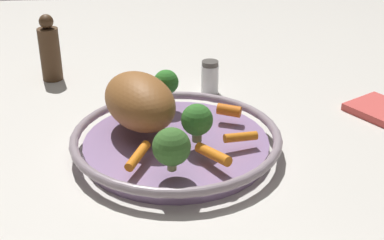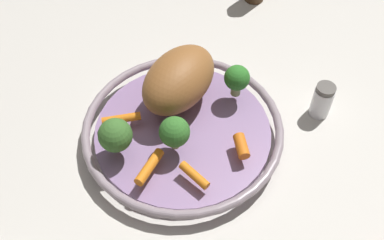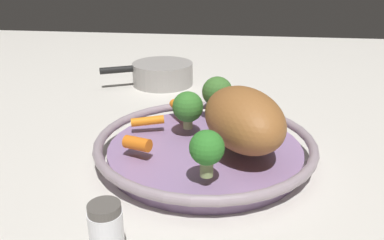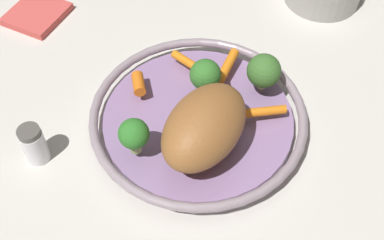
% 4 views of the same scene
% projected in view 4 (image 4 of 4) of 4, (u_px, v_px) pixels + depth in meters
% --- Properties ---
extents(ground_plane, '(2.19, 2.19, 0.00)m').
position_uv_depth(ground_plane, '(198.00, 126.00, 0.81)').
color(ground_plane, beige).
extents(serving_bowl, '(0.35, 0.35, 0.04)m').
position_uv_depth(serving_bowl, '(198.00, 118.00, 0.80)').
color(serving_bowl, '#8E709E').
rests_on(serving_bowl, ground_plane).
extents(roast_chicken_piece, '(0.19, 0.17, 0.09)m').
position_uv_depth(roast_chicken_piece, '(204.00, 127.00, 0.71)').
color(roast_chicken_piece, '#945C2D').
rests_on(roast_chicken_piece, serving_bowl).
extents(baby_carrot_right, '(0.07, 0.05, 0.02)m').
position_uv_depth(baby_carrot_right, '(227.00, 66.00, 0.83)').
color(baby_carrot_right, orange).
rests_on(baby_carrot_right, serving_bowl).
extents(baby_carrot_back, '(0.03, 0.05, 0.02)m').
position_uv_depth(baby_carrot_back, '(139.00, 84.00, 0.80)').
color(baby_carrot_back, orange).
rests_on(baby_carrot_back, serving_bowl).
extents(baby_carrot_near_rim, '(0.07, 0.04, 0.02)m').
position_uv_depth(baby_carrot_near_rim, '(265.00, 111.00, 0.77)').
color(baby_carrot_near_rim, orange).
rests_on(baby_carrot_near_rim, serving_bowl).
extents(baby_carrot_center, '(0.03, 0.06, 0.02)m').
position_uv_depth(baby_carrot_center, '(185.00, 61.00, 0.84)').
color(baby_carrot_center, orange).
rests_on(baby_carrot_center, serving_bowl).
extents(broccoli_floret_edge, '(0.05, 0.05, 0.06)m').
position_uv_depth(broccoli_floret_edge, '(205.00, 75.00, 0.78)').
color(broccoli_floret_edge, '#99A866').
rests_on(broccoli_floret_edge, serving_bowl).
extents(broccoli_floret_mid, '(0.05, 0.05, 0.06)m').
position_uv_depth(broccoli_floret_mid, '(134.00, 134.00, 0.71)').
color(broccoli_floret_mid, '#94AC66').
rests_on(broccoli_floret_mid, serving_bowl).
extents(broccoli_floret_small, '(0.06, 0.06, 0.07)m').
position_uv_depth(broccoli_floret_small, '(264.00, 71.00, 0.78)').
color(broccoli_floret_small, tan).
rests_on(broccoli_floret_small, serving_bowl).
extents(salt_shaker, '(0.04, 0.04, 0.07)m').
position_uv_depth(salt_shaker, '(34.00, 144.00, 0.75)').
color(salt_shaker, white).
rests_on(salt_shaker, ground_plane).
extents(dish_towel, '(0.14, 0.14, 0.01)m').
position_uv_depth(dish_towel, '(37.00, 14.00, 0.97)').
color(dish_towel, '#D14C47').
rests_on(dish_towel, ground_plane).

